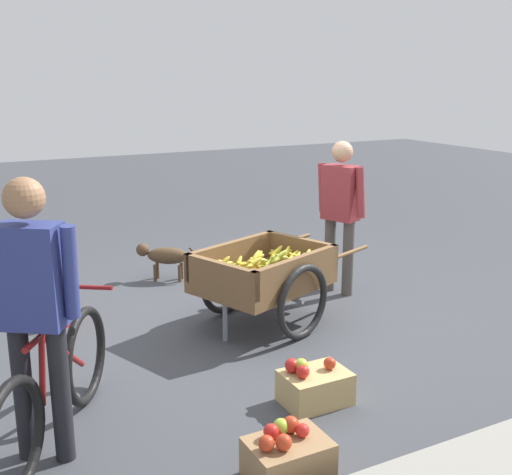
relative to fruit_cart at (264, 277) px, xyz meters
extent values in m
plane|color=#3D3F44|center=(-0.03, -0.29, -0.44)|extent=(24.00, 24.00, 0.00)
cube|color=brown|center=(0.01, 0.01, -0.04)|extent=(1.31, 1.14, 0.10)
cube|color=brown|center=(0.50, 0.19, 0.13)|extent=(0.34, 0.77, 0.24)
cube|color=brown|center=(-0.47, -0.18, 0.13)|extent=(0.34, 0.77, 0.24)
cube|color=brown|center=(-0.12, 0.35, 0.13)|extent=(1.05, 0.45, 0.24)
cube|color=brown|center=(0.14, -0.34, 0.13)|extent=(1.05, 0.45, 0.24)
torus|color=black|center=(-0.14, 0.42, -0.12)|extent=(0.62, 0.28, 0.64)
torus|color=black|center=(0.17, -0.41, -0.12)|extent=(0.62, 0.28, 0.64)
cylinder|color=gray|center=(0.01, 0.01, -0.12)|extent=(0.35, 0.84, 0.04)
cylinder|color=brown|center=(-0.88, 0.03, 0.11)|extent=(0.53, 0.23, 0.04)
cylinder|color=brown|center=(-0.64, -0.60, 0.11)|extent=(0.53, 0.23, 0.04)
cylinder|color=gray|center=(0.45, 0.17, -0.26)|extent=(0.04, 0.04, 0.35)
ellipsoid|color=gold|center=(-0.08, -0.06, 0.06)|extent=(0.17, 0.06, 0.15)
ellipsoid|color=gold|center=(-0.06, -0.05, 0.07)|extent=(0.19, 0.05, 0.09)
ellipsoid|color=gold|center=(-0.05, -0.04, 0.08)|extent=(0.19, 0.13, 0.09)
ellipsoid|color=gold|center=(-0.04, -0.03, 0.09)|extent=(0.18, 0.11, 0.13)
ellipsoid|color=gold|center=(-0.38, -0.05, 0.10)|extent=(0.18, 0.11, 0.15)
ellipsoid|color=gold|center=(-0.36, -0.04, 0.11)|extent=(0.18, 0.07, 0.05)
ellipsoid|color=gold|center=(-0.35, -0.02, 0.12)|extent=(0.17, 0.14, 0.13)
ellipsoid|color=gold|center=(0.33, -0.06, 0.14)|extent=(0.17, 0.05, 0.14)
ellipsoid|color=gold|center=(0.35, -0.05, 0.15)|extent=(0.18, 0.07, 0.04)
ellipsoid|color=gold|center=(0.38, -0.03, 0.16)|extent=(0.17, 0.06, 0.15)
ellipsoid|color=gold|center=(-0.30, -0.29, 0.08)|extent=(0.17, 0.04, 0.15)
ellipsoid|color=gold|center=(-0.29, -0.28, 0.09)|extent=(0.19, 0.05, 0.09)
ellipsoid|color=gold|center=(-0.28, -0.27, 0.10)|extent=(0.18, 0.13, 0.04)
ellipsoid|color=gold|center=(-0.27, -0.26, 0.11)|extent=(0.18, 0.13, 0.11)
ellipsoid|color=gold|center=(-0.26, -0.25, 0.12)|extent=(0.18, 0.08, 0.14)
ellipsoid|color=gold|center=(-0.37, -0.23, 0.08)|extent=(0.16, 0.13, 0.16)
ellipsoid|color=gold|center=(-0.36, -0.22, 0.09)|extent=(0.19, 0.10, 0.10)
ellipsoid|color=gold|center=(-0.35, -0.20, 0.10)|extent=(0.16, 0.16, 0.04)
ellipsoid|color=gold|center=(-0.34, -0.20, 0.11)|extent=(0.19, 0.12, 0.10)
ellipsoid|color=gold|center=(-0.33, -0.18, 0.12)|extent=(0.16, 0.14, 0.15)
ellipsoid|color=gold|center=(-0.35, 0.16, 0.17)|extent=(0.18, 0.09, 0.15)
ellipsoid|color=gold|center=(-0.33, 0.18, 0.18)|extent=(0.18, 0.05, 0.05)
ellipsoid|color=gold|center=(-0.31, 0.19, 0.19)|extent=(0.16, 0.15, 0.14)
ellipsoid|color=gold|center=(-0.38, -0.11, 0.09)|extent=(0.18, 0.08, 0.15)
ellipsoid|color=gold|center=(-0.35, -0.10, 0.10)|extent=(0.18, 0.14, 0.05)
ellipsoid|color=gold|center=(-0.34, -0.09, 0.11)|extent=(0.18, 0.11, 0.12)
ellipsoid|color=gold|center=(0.08, 0.00, 0.16)|extent=(0.18, 0.11, 0.13)
ellipsoid|color=gold|center=(0.08, 0.01, 0.17)|extent=(0.18, 0.12, 0.10)
ellipsoid|color=gold|center=(0.09, 0.02, 0.18)|extent=(0.17, 0.16, 0.05)
ellipsoid|color=gold|center=(0.10, 0.03, 0.19)|extent=(0.19, 0.06, 0.10)
ellipsoid|color=gold|center=(0.11, 0.04, 0.20)|extent=(0.17, 0.14, 0.13)
ellipsoid|color=gold|center=(0.07, 0.17, 0.06)|extent=(0.17, 0.06, 0.16)
ellipsoid|color=gold|center=(0.09, 0.18, 0.07)|extent=(0.18, 0.07, 0.05)
ellipsoid|color=gold|center=(0.11, 0.20, 0.08)|extent=(0.17, 0.12, 0.15)
ellipsoid|color=gold|center=(0.19, 0.20, 0.19)|extent=(0.17, 0.09, 0.15)
ellipsoid|color=gold|center=(0.21, 0.21, 0.20)|extent=(0.18, 0.13, 0.05)
ellipsoid|color=gold|center=(0.22, 0.23, 0.21)|extent=(0.18, 0.05, 0.13)
ellipsoid|color=gold|center=(0.12, -0.21, 0.07)|extent=(0.16, 0.16, 0.13)
ellipsoid|color=gold|center=(0.14, -0.19, 0.08)|extent=(0.18, 0.05, 0.05)
ellipsoid|color=gold|center=(0.16, -0.18, 0.09)|extent=(0.16, 0.14, 0.16)
ellipsoid|color=gold|center=(-0.20, -0.05, 0.13)|extent=(0.18, 0.11, 0.14)
ellipsoid|color=gold|center=(-0.18, -0.04, 0.14)|extent=(0.19, 0.05, 0.07)
ellipsoid|color=gold|center=(-0.17, -0.03, 0.15)|extent=(0.18, 0.14, 0.09)
ellipsoid|color=gold|center=(-0.16, -0.02, 0.16)|extent=(0.18, 0.06, 0.13)
ellipsoid|color=gold|center=(0.04, -0.01, 0.15)|extent=(0.18, 0.10, 0.12)
ellipsoid|color=gold|center=(0.05, 0.00, 0.16)|extent=(0.19, 0.06, 0.09)
ellipsoid|color=gold|center=(0.06, 0.02, 0.17)|extent=(0.16, 0.16, 0.09)
ellipsoid|color=gold|center=(0.07, 0.03, 0.18)|extent=(0.16, 0.13, 0.15)
cylinder|color=#4C4742|center=(-1.10, -0.30, -0.06)|extent=(0.11, 0.11, 0.75)
cylinder|color=#4C4742|center=(-1.02, -0.50, -0.06)|extent=(0.11, 0.11, 0.75)
cube|color=maroon|center=(-1.06, -0.40, 0.58)|extent=(0.31, 0.39, 0.53)
sphere|color=tan|center=(-1.06, -0.40, 0.98)|extent=(0.20, 0.20, 0.20)
cylinder|color=maroon|center=(-1.14, -0.20, 0.61)|extent=(0.08, 0.13, 0.49)
cylinder|color=maroon|center=(-0.99, -0.61, 0.61)|extent=(0.08, 0.13, 0.49)
torus|color=black|center=(1.69, 0.65, -0.11)|extent=(0.42, 0.58, 0.66)
torus|color=black|center=(2.24, 1.48, -0.11)|extent=(0.42, 0.58, 0.66)
cylinder|color=maroon|center=(1.97, 1.06, 0.29)|extent=(0.36, 0.52, 0.04)
cylinder|color=maroon|center=(2.03, 1.16, 0.12)|extent=(0.09, 0.11, 0.45)
cylinder|color=maroon|center=(1.87, 0.91, 0.07)|extent=(0.32, 0.46, 0.43)
ellipsoid|color=black|center=(2.04, 1.18, 0.38)|extent=(0.20, 0.08, 0.06)
cylinder|color=maroon|center=(1.72, 0.69, 0.39)|extent=(0.40, 0.28, 0.03)
cylinder|color=black|center=(2.14, 1.13, -0.03)|extent=(0.11, 0.11, 0.81)
cylinder|color=black|center=(1.96, 1.25, -0.03)|extent=(0.11, 0.11, 0.81)
cube|color=navy|center=(2.05, 1.19, 0.66)|extent=(0.39, 0.35, 0.57)
sphere|color=#9E704C|center=(2.05, 1.19, 1.08)|extent=(0.22, 0.22, 0.22)
cylinder|color=navy|center=(1.87, 1.31, 0.69)|extent=(0.08, 0.11, 0.52)
ellipsoid|color=#4C3823|center=(0.32, -1.57, -0.17)|extent=(0.47, 0.39, 0.18)
sphere|color=#4C3823|center=(0.55, -1.71, -0.11)|extent=(0.14, 0.14, 0.14)
cylinder|color=#4C3823|center=(0.08, -1.42, -0.13)|extent=(0.10, 0.08, 0.12)
cylinder|color=#4C3823|center=(0.46, -1.59, -0.35)|extent=(0.04, 0.04, 0.18)
cylinder|color=#4C3823|center=(0.40, -1.68, -0.35)|extent=(0.04, 0.04, 0.18)
cylinder|color=#4C3823|center=(0.23, -1.45, -0.35)|extent=(0.04, 0.04, 0.18)
cylinder|color=#4C3823|center=(0.18, -1.54, -0.35)|extent=(0.04, 0.04, 0.18)
cylinder|color=#B21E1E|center=(1.63, -0.85, -0.32)|extent=(0.30, 0.30, 0.23)
cube|color=#99754C|center=(0.92, 1.99, -0.33)|extent=(0.44, 0.32, 0.22)
sphere|color=#99BF33|center=(0.92, 1.91, -0.17)|extent=(0.09, 0.09, 0.09)
sphere|color=red|center=(0.93, 1.92, -0.18)|extent=(0.07, 0.07, 0.07)
sphere|color=#B23319|center=(1.06, 2.02, -0.17)|extent=(0.09, 0.09, 0.09)
sphere|color=red|center=(0.83, 1.99, -0.18)|extent=(0.08, 0.08, 0.08)
sphere|color=red|center=(0.99, 1.93, -0.17)|extent=(0.09, 0.09, 0.09)
sphere|color=#B23319|center=(0.86, 1.92, -0.17)|extent=(0.10, 0.10, 0.10)
sphere|color=#B23319|center=(0.98, 2.05, -0.17)|extent=(0.09, 0.09, 0.09)
cube|color=tan|center=(0.34, 1.37, -0.33)|extent=(0.44, 0.32, 0.22)
sphere|color=red|center=(0.46, 1.40, -0.17)|extent=(0.09, 0.09, 0.09)
sphere|color=#B23319|center=(0.23, 1.37, -0.18)|extent=(0.08, 0.08, 0.08)
sphere|color=red|center=(0.41, 1.30, -0.18)|extent=(0.08, 0.08, 0.08)
sphere|color=#99BF33|center=(0.43, 1.33, -0.17)|extent=(0.10, 0.10, 0.10)
sphere|color=red|center=(0.48, 1.30, -0.17)|extent=(0.10, 0.10, 0.10)
camera|label=1|loc=(2.47, 4.61, 1.70)|focal=44.55mm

